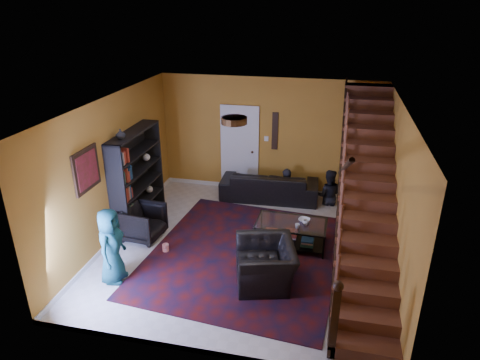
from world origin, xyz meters
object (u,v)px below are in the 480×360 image
object	(u,v)px
armchair_left	(143,222)
coffee_table	(291,232)
armchair_right	(266,264)
sofa	(269,185)
bookshelf	(138,179)

from	to	relation	value
armchair_left	coffee_table	size ratio (longest dim) A/B	0.57
armchair_left	armchair_right	world-z (taller)	armchair_right
sofa	armchair_left	bearing A→B (deg)	45.12
armchair_left	armchair_right	size ratio (longest dim) A/B	0.70
bookshelf	coffee_table	world-z (taller)	bookshelf
coffee_table	sofa	bearing A→B (deg)	109.95
bookshelf	armchair_left	xyz separation A→B (m)	(0.35, -0.67, -0.62)
bookshelf	armchair_right	xyz separation A→B (m)	(2.97, -1.56, -0.61)
sofa	armchair_right	size ratio (longest dim) A/B	2.10
armchair_right	coffee_table	world-z (taller)	armchair_right
bookshelf	coffee_table	distance (m)	3.34
armchair_left	armchair_right	xyz separation A→B (m)	(2.61, -0.89, 0.00)
armchair_left	armchair_right	distance (m)	2.76
bookshelf	sofa	distance (m)	3.11
sofa	coffee_table	size ratio (longest dim) A/B	1.69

